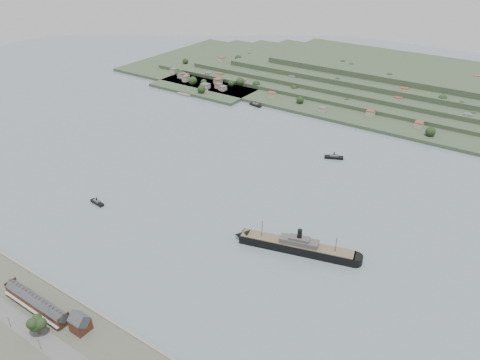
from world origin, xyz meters
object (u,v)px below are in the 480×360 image
Objects in this scene: fig_tree at (36,324)px; tugboat at (97,202)px; terrace_row at (37,303)px; steamship at (293,245)px; gabled_building at (80,323)px.

tugboat is at bearing 126.41° from fig_tree.
terrace_row is 180.62m from steamship.
terrace_row is at bearing 146.30° from fig_tree.
gabled_building is (37.50, 4.02, 1.34)m from terrace_row.
gabled_building is 149.31m from tugboat.
tugboat is (-173.94, -40.02, -2.72)m from steamship.
steamship is 181.50m from fig_tree.
terrace_row is 22.65m from fig_tree.
terrace_row is 3.95× the size of gabled_building.
terrace_row is at bearing -173.88° from gabled_building.
fig_tree is (88.51, -120.02, 8.38)m from tugboat.
fig_tree is at bearing -138.87° from gabled_building.
fig_tree reaches higher than terrace_row.
terrace_row reaches higher than tugboat.
gabled_building is 25.09m from fig_tree.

